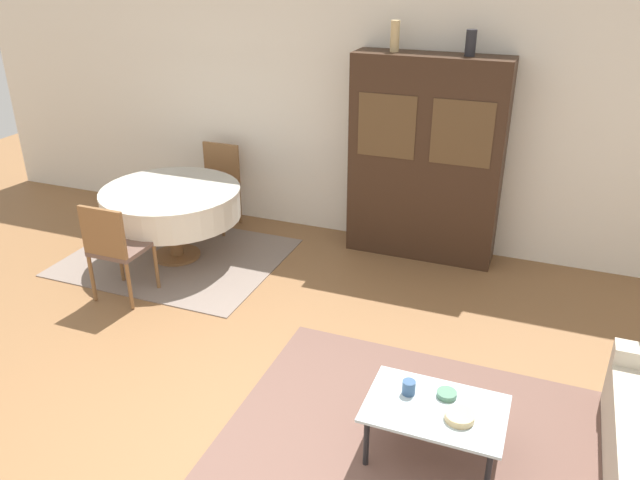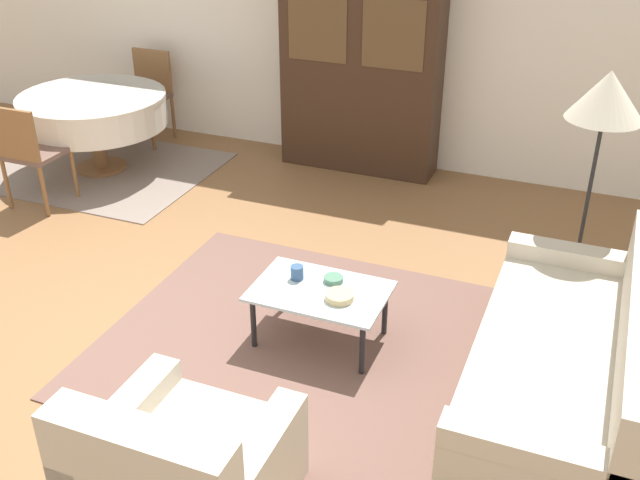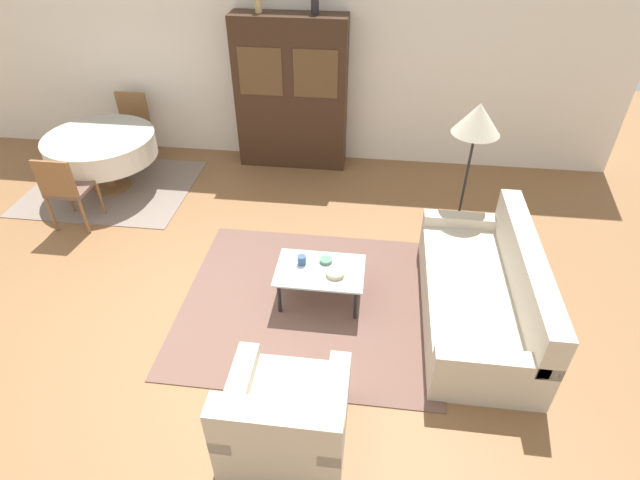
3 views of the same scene
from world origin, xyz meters
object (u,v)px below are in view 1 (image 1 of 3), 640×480
Objects in this scene: coffee_table at (435,413)px; vase_short at (471,43)px; cup at (409,387)px; bowl at (460,417)px; dining_chair_near at (114,245)px; vase_tall at (395,36)px; dining_table at (172,203)px; dining_chair_far at (217,180)px; bowl_small at (447,394)px; display_cabinet at (425,160)px.

coffee_table is 3.70× the size of vase_short.
cup is 0.36m from bowl.
bowl is at bearing -16.71° from dining_chair_near.
coffee_table is 3.01× the size of vase_tall.
coffee_table is at bearing -30.68° from dining_table.
vase_short reaches higher than bowl.
cup is 3.42m from vase_tall.
vase_tall is (1.95, 1.03, 1.58)m from dining_table.
bowl is (3.22, -0.97, -0.13)m from dining_chair_near.
vase_short is at bearing 36.22° from dining_chair_near.
dining_chair_far reaches higher than bowl_small.
dining_chair_near is 9.98× the size of cup.
cup reaches higher than bowl.
bowl_small is 0.54× the size of vase_short.
bowl is at bearing -72.87° from display_cabinet.
coffee_table is 3.57m from vase_tall.
vase_short is at bearing 94.65° from cup.
coffee_table is 0.92× the size of dining_chair_near.
dining_table is (-2.32, -1.03, -0.42)m from display_cabinet.
dining_table is 6.01× the size of vase_short.
dining_table is at bearing 151.41° from bowl_small.
coffee_table is at bearing -75.39° from display_cabinet.
dining_chair_far is (-3.07, 2.73, 0.19)m from coffee_table.
dining_chair_near reaches higher than bowl.
coffee_table is 0.14m from bowl_small.
display_cabinet reaches higher than bowl.
coffee_table is at bearing -19.99° from cup.
coffee_table is 9.14× the size of cup.
vase_short is at bearing 101.04° from bowl.
display_cabinet is 7.20× the size of vase_tall.
bowl_small is (0.04, 0.13, 0.06)m from coffee_table.
dining_table is at bearing 90.00° from dining_chair_near.
vase_tall is 1.23× the size of vase_short.
bowl_small is (0.79, -2.73, -0.61)m from display_cabinet.
dining_table is at bearing -156.04° from display_cabinet.
dining_chair_near is 3.66m from vase_short.
vase_tall reaches higher than dining_chair_far.
dining_table is 7.79× the size of bowl.
cup is (2.88, -1.75, -0.17)m from dining_table.
bowl is at bearing -30.23° from dining_table.
vase_tall is at bearing 111.39° from coffee_table.
cup reaches higher than coffee_table.
dining_chair_near is 7.47× the size of bowl_small.
vase_short is (0.70, 0.00, -0.03)m from vase_tall.
cup is 3.28m from vase_short.
display_cabinet is 2.90m from cup.
bowl_small is (0.23, 0.06, -0.03)m from cup.
dining_table is at bearing 148.69° from cup.
dining_chair_far is 9.98× the size of cup.
vase_short reaches higher than dining_chair_near.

